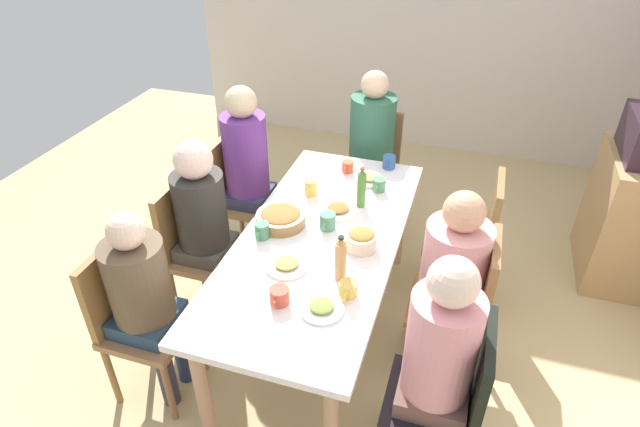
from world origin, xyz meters
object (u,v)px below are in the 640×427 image
cup_1 (262,231)px  cup_7 (348,289)px  chair_5 (134,315)px  cup_4 (328,221)px  cup_0 (379,185)px  side_cabinet (627,218)px  bowl_0 (361,239)px  cup_6 (389,162)px  person_0 (452,268)px  chair_4 (372,164)px  cup_3 (311,187)px  chair_3 (472,233)px  plate_0 (338,210)px  plate_3 (370,179)px  dining_table (320,249)px  person_1 (248,162)px  chair_2 (451,395)px  cup_2 (279,296)px  bottle_0 (341,259)px  bowl_1 (281,218)px  chair_0 (464,300)px  plate_1 (287,265)px  bottle_1 (361,188)px  person_6 (204,217)px  chair_1 (239,192)px  cup_5 (348,167)px  chair_6 (195,244)px  person_4 (371,140)px  person_5 (143,293)px  person_2 (437,355)px

cup_1 → cup_7: cup_1 is taller
chair_5 → cup_4: 1.11m
cup_0 → side_cabinet: size_ratio=0.13×
bowl_0 → cup_6: bearing=-177.9°
person_0 → chair_4: (-1.31, -0.71, -0.19)m
cup_3 → chair_3: bearing=103.1°
plate_0 → plate_3: (-0.40, 0.10, 0.00)m
dining_table → person_1: size_ratio=1.45×
dining_table → cup_6: size_ratio=15.81×
person_1 → chair_2: (1.24, 1.50, -0.25)m
cup_2 → bottle_0: bearing=139.0°
bowl_1 → cup_7: (0.44, 0.51, -0.01)m
chair_0 → cup_2: (0.54, -0.82, 0.28)m
plate_1 → cup_0: bearing=162.0°
plate_3 → cup_6: 0.22m
chair_5 → cup_6: (-1.48, 1.00, 0.28)m
bottle_1 → dining_table: bearing=-20.3°
person_6 → plate_0: bearing=109.7°
cup_3 → chair_0: bearing=68.1°
chair_1 → cup_3: bearing=69.4°
chair_5 → person_6: size_ratio=0.75×
chair_0 → cup_5: bearing=-131.0°
cup_7 → side_cabinet: side_cabinet is taller
chair_6 → plate_0: size_ratio=3.97×
cup_3 → chair_1: bearing=-110.6°
cup_0 → cup_1: 0.83m
person_4 → plate_1: (1.52, -0.08, 0.01)m
bowl_1 → cup_4: (-0.04, 0.26, 0.00)m
chair_4 → side_cabinet: (0.11, 1.77, -0.06)m
person_1 → cup_7: 1.40m
plate_3 → side_cabinet: side_cabinet is taller
cup_3 → cup_5: bearing=157.4°
cup_0 → cup_6: cup_6 is taller
plate_3 → cup_7: bearing=7.6°
chair_1 → person_6: bearing=8.3°
cup_7 → cup_2: bearing=-62.8°
person_4 → cup_1: (1.33, -0.29, 0.04)m
chair_3 → cup_5: bearing=-97.3°
chair_5 → cup_2: bearing=96.0°
person_5 → cup_0: size_ratio=9.90×
chair_6 → cup_0: size_ratio=7.81×
person_1 → bowl_1: size_ratio=4.71×
cup_7 → bottle_1: (-0.76, -0.13, 0.09)m
chair_1 → cup_1: bearing=34.7°
person_2 → chair_3: (-1.24, 0.09, -0.23)m
chair_5 → cup_1: chair_5 is taller
person_2 → plate_0: (-0.88, -0.68, 0.02)m
dining_table → cup_2: size_ratio=14.86×
chair_2 → cup_5: 1.61m
chair_1 → bowl_0: bearing=57.7°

